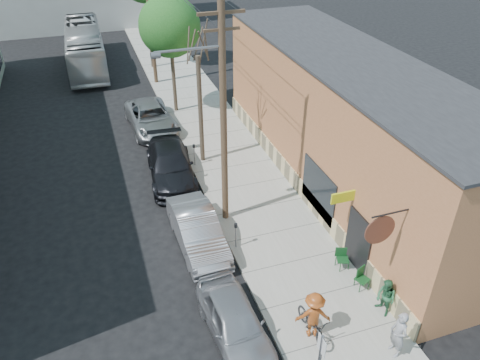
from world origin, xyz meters
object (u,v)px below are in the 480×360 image
object	(u,v)px
patron_green	(386,298)
car_2	(171,165)
parking_meter_far	(194,151)
cyclist	(313,315)
car_0	(235,321)
car_3	(151,118)
tree_bare	(200,111)
patio_chair_b	(362,279)
parking_meter_near	(236,232)
patron_grey	(398,334)
patio_chair_a	(343,259)
car_1	(198,230)
tree_leafy_mid	(170,26)
utility_pole_near	(222,113)
bus	(85,47)

from	to	relation	value
patron_green	car_2	bearing A→B (deg)	-162.45
parking_meter_far	cyclist	world-z (taller)	cyclist
car_0	car_3	bearing A→B (deg)	86.97
tree_bare	patio_chair_b	size ratio (longest dim) A/B	6.73
tree_bare	car_3	xyz separation A→B (m)	(-2.00, 4.99, -2.34)
parking_meter_near	patron_grey	world-z (taller)	patron_grey
patio_chair_b	cyclist	distance (m)	3.11
tree_bare	patio_chair_a	size ratio (longest dim) A/B	6.73
car_1	car_3	bearing A→B (deg)	88.35
parking_meter_far	patron_green	distance (m)	12.93
patron_green	car_1	bearing A→B (deg)	-145.14
tree_leafy_mid	car_3	xyz separation A→B (m)	(-2.00, -2.04, -4.96)
parking_meter_far	utility_pole_near	bearing A→B (deg)	-88.41
car_3	patron_green	bearing A→B (deg)	-76.42
car_0	car_3	world-z (taller)	car_3
car_3	bus	bearing A→B (deg)	99.89
patron_green	car_3	xyz separation A→B (m)	(-5.35, 17.70, -0.15)
parking_meter_far	tree_bare	xyz separation A→B (m)	(0.55, 0.38, 2.13)
tree_leafy_mid	car_1	size ratio (longest dim) A/B	1.55
utility_pole_near	patio_chair_a	bearing A→B (deg)	-53.34
patron_grey	car_3	distance (m)	19.87
car_1	tree_bare	bearing A→B (deg)	71.89
car_0	car_2	distance (m)	10.79
parking_meter_near	car_1	size ratio (longest dim) A/B	0.26
patron_green	patio_chair_b	bearing A→B (deg)	176.43
parking_meter_near	patio_chair_b	xyz separation A→B (m)	(3.81, -3.79, -0.39)
utility_pole_near	bus	bearing A→B (deg)	101.19
parking_meter_near	cyclist	size ratio (longest dim) A/B	0.67
car_2	patio_chair_b	bearing A→B (deg)	-58.29
car_2	bus	xyz separation A→B (m)	(-3.12, 19.43, 0.86)
tree_leafy_mid	patron_grey	size ratio (longest dim) A/B	4.15
parking_meter_near	patio_chair_a	bearing A→B (deg)	-35.10
patron_grey	patron_green	world-z (taller)	patron_grey
utility_pole_near	car_2	world-z (taller)	utility_pole_near
car_2	tree_bare	bearing A→B (deg)	32.83
parking_meter_far	utility_pole_near	size ratio (longest dim) A/B	0.12
cyclist	car_1	distance (m)	6.46
car_0	car_2	xyz separation A→B (m)	(-0.00, 10.79, 0.07)
tree_leafy_mid	car_1	distance (m)	14.79
parking_meter_far	patron_green	world-z (taller)	patron_green
parking_meter_near	cyclist	world-z (taller)	cyclist
patron_green	car_3	bearing A→B (deg)	-170.31
patron_grey	bus	xyz separation A→B (m)	(-7.87, 32.65, 0.61)
parking_meter_far	car_3	distance (m)	5.57
car_0	car_2	bearing A→B (deg)	86.97
cyclist	parking_meter_far	bearing A→B (deg)	-67.18
car_0	car_1	bearing A→B (deg)	86.97
utility_pole_near	car_0	world-z (taller)	utility_pole_near
tree_bare	patron_grey	size ratio (longest dim) A/B	3.27
patron_grey	cyclist	xyz separation A→B (m)	(-2.25, 1.58, 0.02)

